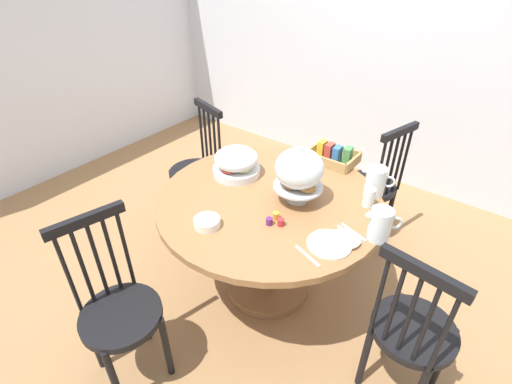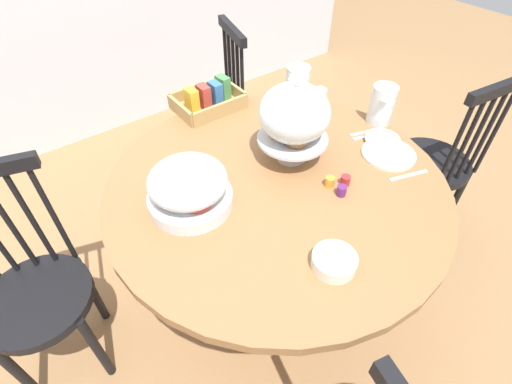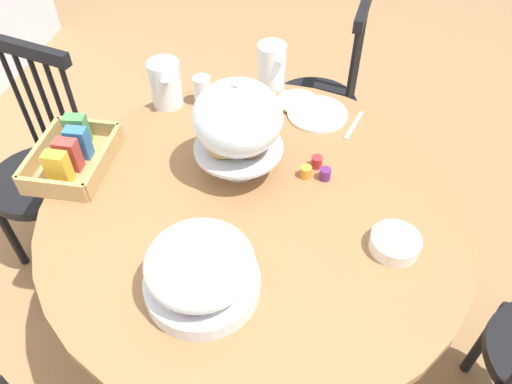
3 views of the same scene
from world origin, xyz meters
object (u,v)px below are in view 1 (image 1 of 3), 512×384
object	(u,v)px
windsor_chair_facing_door	(411,333)
orange_juice_pitcher	(375,182)
dining_table	(269,224)
china_plate_small	(346,239)
china_plate_large	(329,244)
fruit_platter_covered	(236,162)
drinking_glass	(369,197)
cereal_basket	(333,156)
windsor_chair_near_window	(197,171)
windsor_chair_far_side	(371,187)
windsor_chair_by_cabinet	(119,312)
pastry_stand_with_dome	(299,171)
milk_pitcher	(380,226)
cereal_bowl	(207,222)

from	to	relation	value
windsor_chair_facing_door	orange_juice_pitcher	xyz separation A→B (m)	(-0.49, 0.56, 0.37)
dining_table	china_plate_small	world-z (taller)	china_plate_small
dining_table	china_plate_large	bearing A→B (deg)	-17.88
fruit_platter_covered	drinking_glass	size ratio (longest dim) A/B	2.73
cereal_basket	windsor_chair_near_window	bearing A→B (deg)	-161.75
orange_juice_pitcher	drinking_glass	bearing A→B (deg)	-80.09
china_plate_small	windsor_chair_facing_door	bearing A→B (deg)	-10.34
drinking_glass	windsor_chair_far_side	bearing A→B (deg)	107.94
windsor_chair_by_cabinet	china_plate_large	world-z (taller)	windsor_chair_by_cabinet
pastry_stand_with_dome	china_plate_small	world-z (taller)	pastry_stand_with_dome
china_plate_large	windsor_chair_far_side	bearing A→B (deg)	100.49
orange_juice_pitcher	cereal_basket	xyz separation A→B (m)	(-0.38, 0.21, -0.04)
windsor_chair_facing_door	orange_juice_pitcher	size ratio (longest dim) A/B	5.09
windsor_chair_far_side	pastry_stand_with_dome	bearing A→B (deg)	-99.10
china_plate_small	windsor_chair_far_side	bearing A→B (deg)	103.99
windsor_chair_by_cabinet	china_plate_small	world-z (taller)	windsor_chair_by_cabinet
fruit_platter_covered	china_plate_large	size ratio (longest dim) A/B	1.36
orange_juice_pitcher	milk_pitcher	size ratio (longest dim) A/B	1.09
windsor_chair_near_window	milk_pitcher	xyz separation A→B (m)	(1.55, -0.25, 0.37)
dining_table	cereal_basket	world-z (taller)	cereal_basket
windsor_chair_facing_door	china_plate_small	xyz separation A→B (m)	(-0.42, 0.08, 0.30)
pastry_stand_with_dome	drinking_glass	world-z (taller)	pastry_stand_with_dome
windsor_chair_far_side	china_plate_large	size ratio (longest dim) A/B	4.43
drinking_glass	fruit_platter_covered	bearing A→B (deg)	-166.73
fruit_platter_covered	china_plate_small	size ratio (longest dim) A/B	2.00
windsor_chair_far_side	orange_juice_pitcher	size ratio (longest dim) A/B	5.09
windsor_chair_far_side	orange_juice_pitcher	bearing A→B (deg)	-70.10
dining_table	pastry_stand_with_dome	xyz separation A→B (m)	(0.14, 0.07, 0.39)
milk_pitcher	china_plate_large	world-z (taller)	milk_pitcher
orange_juice_pitcher	milk_pitcher	world-z (taller)	same
cereal_bowl	windsor_chair_by_cabinet	bearing A→B (deg)	-104.85
china_plate_large	china_plate_small	bearing A→B (deg)	56.60
windsor_chair_by_cabinet	windsor_chair_facing_door	bearing A→B (deg)	32.94
china_plate_small	drinking_glass	distance (m)	0.36
cereal_basket	china_plate_small	xyz separation A→B (m)	(0.44, -0.69, -0.02)
windsor_chair_near_window	cereal_bowl	distance (m)	1.11
windsor_chair_by_cabinet	cereal_basket	xyz separation A→B (m)	(0.32, 1.54, 0.33)
windsor_chair_by_cabinet	china_plate_large	distance (m)	1.09
windsor_chair_far_side	china_plate_small	world-z (taller)	windsor_chair_far_side
dining_table	fruit_platter_covered	xyz separation A→B (m)	(-0.32, 0.09, 0.28)
pastry_stand_with_dome	china_plate_large	size ratio (longest dim) A/B	1.56
orange_juice_pitcher	windsor_chair_near_window	bearing A→B (deg)	-175.02
windsor_chair_facing_door	orange_juice_pitcher	bearing A→B (deg)	130.85
windsor_chair_by_cabinet	windsor_chair_facing_door	xyz separation A→B (m)	(1.19, 0.77, 0.00)
windsor_chair_far_side	milk_pitcher	world-z (taller)	windsor_chair_far_side
china_plate_small	drinking_glass	size ratio (longest dim) A/B	1.36
cereal_basket	cereal_bowl	bearing A→B (deg)	-100.36
cereal_bowl	drinking_glass	world-z (taller)	drinking_glass
milk_pitcher	dining_table	bearing A→B (deg)	-176.14
windsor_chair_near_window	windsor_chair_facing_door	bearing A→B (deg)	-13.43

